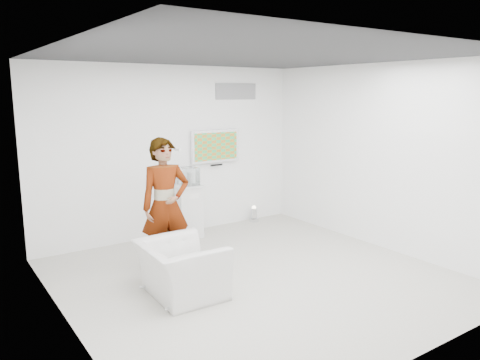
{
  "coord_description": "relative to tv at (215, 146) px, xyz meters",
  "views": [
    {
      "loc": [
        -3.65,
        -4.95,
        2.53
      ],
      "look_at": [
        0.15,
        0.6,
        1.27
      ],
      "focal_mm": 35.0,
      "sensor_mm": 36.0,
      "label": 1
    }
  ],
  "objects": [
    {
      "name": "armchair",
      "position": [
        -1.96,
        -2.38,
        -1.21
      ],
      "size": [
        0.95,
        1.08,
        0.68
      ],
      "primitive_type": "imported",
      "rotation": [
        0.0,
        0.0,
        1.54
      ],
      "color": "silver",
      "rests_on": "room"
    },
    {
      "name": "floor_uplight",
      "position": [
        0.83,
        -0.11,
        -1.4
      ],
      "size": [
        0.22,
        0.22,
        0.3
      ],
      "primitive_type": "cylinder",
      "rotation": [
        0.0,
        0.0,
        0.12
      ],
      "color": "silver",
      "rests_on": "room"
    },
    {
      "name": "console",
      "position": [
        -0.71,
        -0.26,
        -0.5
      ],
      "size": [
        0.06,
        0.16,
        0.22
      ],
      "primitive_type": "cube",
      "rotation": [
        0.0,
        0.0,
        -0.06
      ],
      "color": "silver",
      "rests_on": "pedestal"
    },
    {
      "name": "pedestal",
      "position": [
        -0.71,
        -0.26,
        -1.08
      ],
      "size": [
        0.52,
        0.52,
        0.94
      ],
      "primitive_type": "cube",
      "rotation": [
        0.0,
        0.0,
        -0.16
      ],
      "color": "silver",
      "rests_on": "room"
    },
    {
      "name": "logo_decal",
      "position": [
        0.5,
        0.04,
        1.0
      ],
      "size": [
        0.9,
        0.02,
        0.3
      ],
      "primitive_type": "cube",
      "color": "gray",
      "rests_on": "room"
    },
    {
      "name": "tv",
      "position": [
        0.0,
        0.0,
        0.0
      ],
      "size": [
        1.0,
        0.08,
        0.6
      ],
      "primitive_type": "cube",
      "color": "silver",
      "rests_on": "room"
    },
    {
      "name": "vitrine",
      "position": [
        -0.71,
        -0.26,
        -0.46
      ],
      "size": [
        0.33,
        0.33,
        0.31
      ],
      "primitive_type": "cube",
      "rotation": [
        0.0,
        0.0,
        -0.07
      ],
      "color": "silver",
      "rests_on": "pedestal"
    },
    {
      "name": "person",
      "position": [
        -1.75,
        -1.52,
        -0.59
      ],
      "size": [
        0.75,
        0.54,
        1.92
      ],
      "primitive_type": "imported",
      "rotation": [
        0.0,
        0.0,
        -0.12
      ],
      "color": "silver",
      "rests_on": "room"
    },
    {
      "name": "wii_remote",
      "position": [
        -1.49,
        -1.4,
        0.18
      ],
      "size": [
        0.06,
        0.14,
        0.03
      ],
      "primitive_type": "cube",
      "rotation": [
        0.0,
        0.0,
        0.22
      ],
      "color": "silver",
      "rests_on": "person"
    },
    {
      "name": "room",
      "position": [
        -0.85,
        -2.45,
        -0.05
      ],
      "size": [
        5.01,
        5.01,
        3.0
      ],
      "color": "#A3A095",
      "rests_on": "ground"
    }
  ]
}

